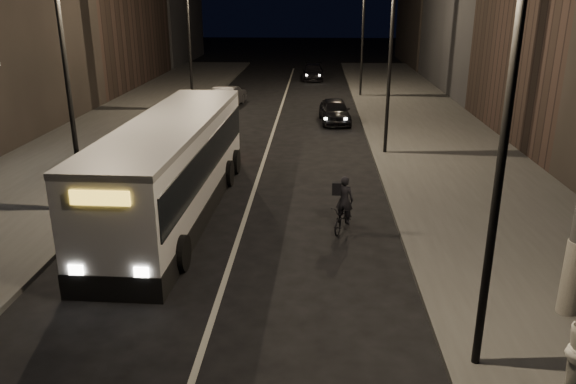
# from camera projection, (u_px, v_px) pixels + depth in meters

# --- Properties ---
(ground) EXTENTS (180.00, 180.00, 0.00)m
(ground) POSITION_uv_depth(u_px,v_px,m) (228.00, 270.00, 15.32)
(ground) COLOR black
(ground) RESTS_ON ground
(sidewalk_right) EXTENTS (7.00, 70.00, 0.16)m
(sidewalk_right) POSITION_uv_depth(u_px,v_px,m) (438.00, 144.00, 28.10)
(sidewalk_right) COLOR #3A3A38
(sidewalk_right) RESTS_ON ground
(sidewalk_left) EXTENTS (7.00, 70.00, 0.16)m
(sidewalk_left) POSITION_uv_depth(u_px,v_px,m) (105.00, 140.00, 28.89)
(sidewalk_left) COLOR #3A3A38
(sidewalk_left) RESTS_ON ground
(streetlight_right_near) EXTENTS (1.20, 0.44, 8.12)m
(streetlight_right_near) POSITION_uv_depth(u_px,v_px,m) (493.00, 103.00, 9.53)
(streetlight_right_near) COLOR black
(streetlight_right_near) RESTS_ON sidewalk_right
(streetlight_right_mid) EXTENTS (1.20, 0.44, 8.12)m
(streetlight_right_mid) POSITION_uv_depth(u_px,v_px,m) (385.00, 37.00, 24.61)
(streetlight_right_mid) COLOR black
(streetlight_right_mid) RESTS_ON sidewalk_right
(streetlight_right_far) EXTENTS (1.20, 0.44, 8.12)m
(streetlight_right_far) POSITION_uv_depth(u_px,v_px,m) (360.00, 22.00, 39.69)
(streetlight_right_far) COLOR black
(streetlight_right_far) RESTS_ON sidewalk_right
(streetlight_left_near) EXTENTS (1.20, 0.44, 8.12)m
(streetlight_left_near) POSITION_uv_depth(u_px,v_px,m) (72.00, 54.00, 17.57)
(streetlight_left_near) COLOR black
(streetlight_left_near) RESTS_ON sidewalk_left
(streetlight_left_far) EXTENTS (1.20, 0.44, 8.12)m
(streetlight_left_far) POSITION_uv_depth(u_px,v_px,m) (193.00, 25.00, 34.54)
(streetlight_left_far) COLOR black
(streetlight_left_far) RESTS_ON sidewalk_left
(city_bus) EXTENTS (3.10, 12.20, 3.27)m
(city_bus) POSITION_uv_depth(u_px,v_px,m) (173.00, 163.00, 18.83)
(city_bus) COLOR silver
(city_bus) RESTS_ON ground
(cyclist_on_bicycle) EXTENTS (1.07, 1.72, 1.87)m
(cyclist_on_bicycle) POSITION_uv_depth(u_px,v_px,m) (344.00, 212.00, 17.73)
(cyclist_on_bicycle) COLOR black
(cyclist_on_bicycle) RESTS_ON ground
(car_near) EXTENTS (1.97, 4.23, 1.40)m
(car_near) POSITION_uv_depth(u_px,v_px,m) (335.00, 111.00, 32.92)
(car_near) COLOR black
(car_near) RESTS_ON ground
(car_mid) EXTENTS (2.11, 4.51, 1.43)m
(car_mid) POSITION_uv_depth(u_px,v_px,m) (227.00, 96.00, 37.60)
(car_mid) COLOR #323134
(car_mid) RESTS_ON ground
(car_far) EXTENTS (1.85, 4.53, 1.31)m
(car_far) POSITION_uv_depth(u_px,v_px,m) (313.00, 72.00, 49.95)
(car_far) COLOR black
(car_far) RESTS_ON ground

